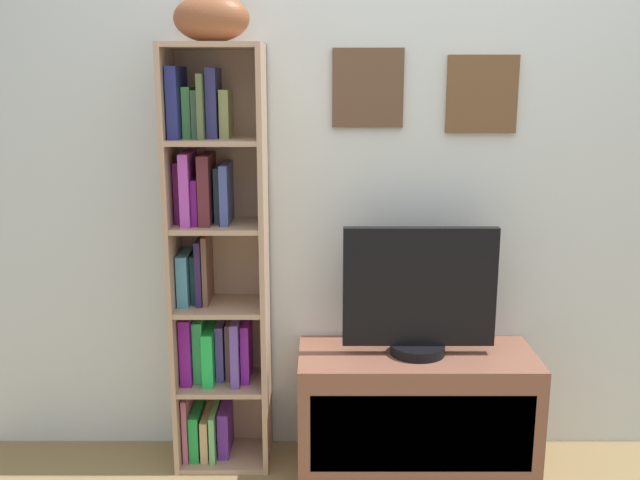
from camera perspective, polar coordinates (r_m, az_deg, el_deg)
The scene contains 5 objects.
back_wall at distance 2.94m, azimuth 5.36°, elevation 7.01°, with size 4.80×0.08×2.56m.
bookshelf at distance 2.90m, azimuth -8.86°, elevation -2.22°, with size 0.38×0.28×1.71m.
football at distance 2.77m, azimuth -8.97°, elevation 17.20°, with size 0.28×0.17×0.17m, color brown.
tv_stand at distance 3.01m, azimuth 7.46°, elevation -13.43°, with size 0.95×0.40×0.50m.
television at distance 2.83m, azimuth 7.75°, elevation -4.29°, with size 0.60×0.22×0.52m.
Camera 1 is at (-0.28, -1.78, 1.58)m, focal length 39.81 mm.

